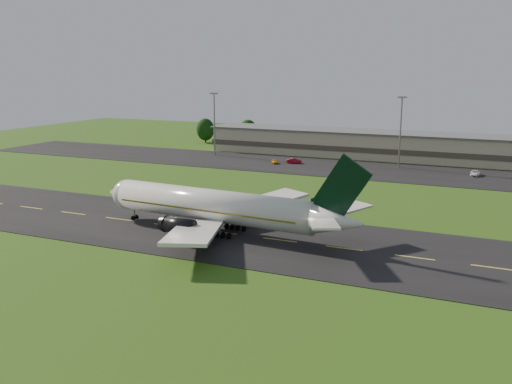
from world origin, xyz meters
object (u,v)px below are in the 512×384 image
at_px(terminal, 413,147).
at_px(light_mast_west, 214,116).
at_px(service_vehicle_a, 275,161).
at_px(service_vehicle_c, 475,173).
at_px(airliner, 217,207).
at_px(light_mast_centre, 401,123).
at_px(service_vehicle_b, 294,161).

relative_size(terminal, light_mast_west, 7.13).
distance_m(service_vehicle_a, service_vehicle_c, 56.28).
relative_size(airliner, light_mast_centre, 2.52).
distance_m(light_mast_west, light_mast_centre, 60.00).
bearing_deg(terminal, light_mast_west, -165.24).
relative_size(terminal, service_vehicle_b, 32.61).
bearing_deg(light_mast_centre, service_vehicle_a, -166.45).
bearing_deg(light_mast_west, service_vehicle_a, -18.79).
bearing_deg(terminal, service_vehicle_a, -145.99).
bearing_deg(service_vehicle_a, light_mast_centre, -20.27).
bearing_deg(terminal, service_vehicle_b, -145.02).
distance_m(terminal, service_vehicle_a, 44.18).
relative_size(airliner, light_mast_west, 2.52).
xyz_separation_m(light_mast_centre, service_vehicle_c, (21.05, -4.93, -11.94)).
relative_size(service_vehicle_b, service_vehicle_c, 0.89).
height_order(light_mast_centre, service_vehicle_a, light_mast_centre).
bearing_deg(terminal, airliner, -100.71).
distance_m(airliner, light_mast_centre, 82.20).
bearing_deg(service_vehicle_c, light_mast_west, 176.81).
xyz_separation_m(airliner, light_mast_centre, (16.80, 80.06, 8.08)).
height_order(airliner, service_vehicle_c, airliner).
xyz_separation_m(airliner, service_vehicle_b, (-13.17, 74.29, -3.83)).
distance_m(airliner, service_vehicle_a, 74.01).
distance_m(service_vehicle_a, service_vehicle_b, 5.82).
distance_m(light_mast_west, service_vehicle_b, 32.82).
height_order(light_mast_west, service_vehicle_c, light_mast_west).
xyz_separation_m(terminal, service_vehicle_a, (-36.52, -24.65, -3.27)).
xyz_separation_m(light_mast_centre, service_vehicle_a, (-35.12, -8.46, -12.02)).
distance_m(light_mast_west, service_vehicle_c, 82.07).
height_order(airliner, terminal, airliner).
distance_m(light_mast_centre, service_vehicle_c, 24.69).
relative_size(light_mast_centre, service_vehicle_c, 4.06).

